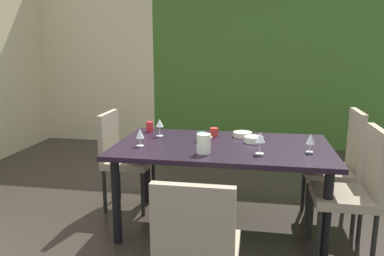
{
  "coord_description": "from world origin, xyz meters",
  "views": [
    {
      "loc": [
        0.77,
        -2.9,
        1.57
      ],
      "look_at": [
        0.2,
        0.37,
        0.85
      ],
      "focal_mm": 35.0,
      "sensor_mm": 36.0,
      "label": 1
    }
  ],
  "objects_px": {
    "cup_near_shelf": "(214,132)",
    "cup_near_window": "(202,137)",
    "wine_glass_rear": "(160,123)",
    "chair_left_far": "(121,154)",
    "chair_head_near": "(196,247)",
    "chair_right_far": "(340,162)",
    "cup_corner": "(150,127)",
    "pitcher_left": "(204,143)",
    "dining_table": "(222,153)",
    "serving_bowl_south": "(243,134)",
    "wine_glass_west": "(260,138)",
    "chair_right_near": "(356,186)",
    "serving_bowl_front": "(254,139)",
    "wine_glass_center": "(140,134)",
    "wine_glass_right": "(310,139)"
  },
  "relations": [
    {
      "from": "chair_right_near",
      "to": "cup_near_shelf",
      "type": "bearing_deg",
      "value": 62.85
    },
    {
      "from": "wine_glass_rear",
      "to": "cup_near_shelf",
      "type": "distance_m",
      "value": 0.51
    },
    {
      "from": "chair_left_far",
      "to": "cup_corner",
      "type": "bearing_deg",
      "value": 110.01
    },
    {
      "from": "chair_head_near",
      "to": "chair_right_far",
      "type": "relative_size",
      "value": 0.9
    },
    {
      "from": "chair_right_near",
      "to": "chair_head_near",
      "type": "distance_m",
      "value": 1.45
    },
    {
      "from": "dining_table",
      "to": "serving_bowl_south",
      "type": "distance_m",
      "value": 0.37
    },
    {
      "from": "pitcher_left",
      "to": "cup_corner",
      "type": "bearing_deg",
      "value": 133.42
    },
    {
      "from": "wine_glass_rear",
      "to": "serving_bowl_south",
      "type": "height_order",
      "value": "wine_glass_rear"
    },
    {
      "from": "wine_glass_west",
      "to": "chair_head_near",
      "type": "bearing_deg",
      "value": -106.88
    },
    {
      "from": "wine_glass_rear",
      "to": "cup_near_shelf",
      "type": "xyz_separation_m",
      "value": [
        0.5,
        0.08,
        -0.08
      ]
    },
    {
      "from": "chair_right_near",
      "to": "wine_glass_west",
      "type": "height_order",
      "value": "chair_right_near"
    },
    {
      "from": "wine_glass_rear",
      "to": "serving_bowl_south",
      "type": "relative_size",
      "value": 0.93
    },
    {
      "from": "chair_right_far",
      "to": "cup_near_shelf",
      "type": "height_order",
      "value": "chair_right_far"
    },
    {
      "from": "cup_near_shelf",
      "to": "pitcher_left",
      "type": "relative_size",
      "value": 0.51
    },
    {
      "from": "chair_head_near",
      "to": "cup_corner",
      "type": "xyz_separation_m",
      "value": [
        -0.74,
        1.69,
        0.27
      ]
    },
    {
      "from": "dining_table",
      "to": "serving_bowl_south",
      "type": "xyz_separation_m",
      "value": [
        0.16,
        0.32,
        0.1
      ]
    },
    {
      "from": "dining_table",
      "to": "wine_glass_right",
      "type": "xyz_separation_m",
      "value": [
        0.7,
        -0.12,
        0.18
      ]
    },
    {
      "from": "wine_glass_west",
      "to": "chair_left_far",
      "type": "bearing_deg",
      "value": 158.86
    },
    {
      "from": "wine_glass_west",
      "to": "pitcher_left",
      "type": "bearing_deg",
      "value": -172.57
    },
    {
      "from": "wine_glass_rear",
      "to": "wine_glass_west",
      "type": "xyz_separation_m",
      "value": [
        0.92,
        -0.44,
        0.01
      ]
    },
    {
      "from": "serving_bowl_front",
      "to": "cup_near_window",
      "type": "bearing_deg",
      "value": -175.5
    },
    {
      "from": "wine_glass_center",
      "to": "chair_right_near",
      "type": "bearing_deg",
      "value": -4.11
    },
    {
      "from": "chair_left_far",
      "to": "cup_corner",
      "type": "distance_m",
      "value": 0.39
    },
    {
      "from": "chair_right_far",
      "to": "cup_near_window",
      "type": "relative_size",
      "value": 13.01
    },
    {
      "from": "cup_near_window",
      "to": "pitcher_left",
      "type": "xyz_separation_m",
      "value": [
        0.07,
        -0.38,
        0.04
      ]
    },
    {
      "from": "chair_left_far",
      "to": "cup_corner",
      "type": "height_order",
      "value": "chair_left_far"
    },
    {
      "from": "chair_left_far",
      "to": "wine_glass_rear",
      "type": "relative_size",
      "value": 5.88
    },
    {
      "from": "dining_table",
      "to": "chair_left_far",
      "type": "distance_m",
      "value": 1.07
    },
    {
      "from": "cup_corner",
      "to": "serving_bowl_front",
      "type": "bearing_deg",
      "value": -14.25
    },
    {
      "from": "serving_bowl_front",
      "to": "cup_near_window",
      "type": "relative_size",
      "value": 2.06
    },
    {
      "from": "wine_glass_west",
      "to": "chair_right_near",
      "type": "bearing_deg",
      "value": -4.52
    },
    {
      "from": "chair_head_near",
      "to": "wine_glass_rear",
      "type": "xyz_separation_m",
      "value": [
        -0.59,
        1.52,
        0.34
      ]
    },
    {
      "from": "dining_table",
      "to": "serving_bowl_south",
      "type": "relative_size",
      "value": 10.46
    },
    {
      "from": "wine_glass_west",
      "to": "cup_near_window",
      "type": "relative_size",
      "value": 2.15
    },
    {
      "from": "wine_glass_center",
      "to": "cup_near_shelf",
      "type": "distance_m",
      "value": 0.74
    },
    {
      "from": "dining_table",
      "to": "chair_right_near",
      "type": "xyz_separation_m",
      "value": [
        1.03,
        -0.29,
        -0.12
      ]
    },
    {
      "from": "chair_right_far",
      "to": "cup_near_window",
      "type": "distance_m",
      "value": 1.26
    },
    {
      "from": "chair_left_far",
      "to": "pitcher_left",
      "type": "height_order",
      "value": "chair_left_far"
    },
    {
      "from": "cup_near_shelf",
      "to": "wine_glass_west",
      "type": "bearing_deg",
      "value": -51.38
    },
    {
      "from": "chair_head_near",
      "to": "wine_glass_center",
      "type": "relative_size",
      "value": 6.21
    },
    {
      "from": "chair_right_near",
      "to": "serving_bowl_front",
      "type": "height_order",
      "value": "chair_right_near"
    },
    {
      "from": "chair_right_far",
      "to": "cup_near_shelf",
      "type": "relative_size",
      "value": 13.23
    },
    {
      "from": "wine_glass_right",
      "to": "serving_bowl_south",
      "type": "distance_m",
      "value": 0.7
    },
    {
      "from": "wine_glass_rear",
      "to": "chair_left_far",
      "type": "bearing_deg",
      "value": 170.02
    },
    {
      "from": "dining_table",
      "to": "pitcher_left",
      "type": "relative_size",
      "value": 11.79
    },
    {
      "from": "dining_table",
      "to": "serving_bowl_south",
      "type": "height_order",
      "value": "serving_bowl_south"
    },
    {
      "from": "chair_right_near",
      "to": "wine_glass_west",
      "type": "bearing_deg",
      "value": 85.48
    },
    {
      "from": "wine_glass_rear",
      "to": "wine_glass_right",
      "type": "relative_size",
      "value": 1.09
    },
    {
      "from": "chair_right_near",
      "to": "chair_left_far",
      "type": "relative_size",
      "value": 1.05
    },
    {
      "from": "cup_near_shelf",
      "to": "cup_near_window",
      "type": "distance_m",
      "value": 0.22
    }
  ]
}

